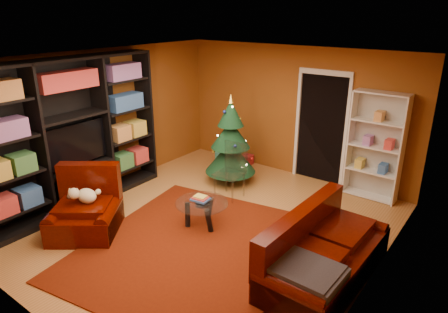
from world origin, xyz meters
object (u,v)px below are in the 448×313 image
Objects in this scene: gift_box_green at (232,170)px; dog at (87,196)px; gift_box_teal at (225,157)px; armchair at (84,209)px; sofa at (327,248)px; christmas_tree at (231,140)px; gift_box_red at (247,160)px; white_bookshelf at (375,147)px; acrylic_chair at (229,174)px; coffee_table at (202,214)px; rug at (192,246)px; media_unit at (72,136)px.

dog is (-0.49, -3.07, 0.46)m from gift_box_green.
gift_box_teal is at bearing 54.03° from dog.
sofa is at bearing -17.60° from armchair.
gift_box_teal is 3.57m from dog.
christmas_tree is 8.27× the size of gift_box_red.
dog is (-3.05, -3.81, -0.36)m from white_bookshelf.
armchair reaches higher than gift_box_green.
gift_box_teal is 0.35× the size of acrylic_chair.
gift_box_green is 0.35× the size of coffee_table.
gift_box_teal reaches higher than gift_box_red.
gift_box_red is 0.10× the size of sofa.
gift_box_green reaches higher than gift_box_red.
christmas_tree reaches higher than armchair.
armchair is (-0.50, -3.14, 0.26)m from gift_box_green.
acrylic_chair is at bearing 65.79° from sofa.
acrylic_chair is (0.53, -0.82, 0.31)m from gift_box_green.
sofa is (3.01, -2.73, 0.33)m from gift_box_red.
dog is (0.01, 0.07, 0.20)m from armchair.
rug is 3.44m from gift_box_red.
media_unit is 11.42× the size of gift_box_green.
gift_box_green is at bearing 60.15° from media_unit.
armchair is 2.60× the size of dog.
gift_box_teal is at bearing 138.41° from gift_box_green.
white_bookshelf is 2.18× the size of acrylic_chair.
gift_box_red is at bearing 47.98° from dog.
media_unit is at bearing 117.05° from dog.
gift_box_teal is at bearing 133.06° from christmas_tree.
armchair reaches higher than gift_box_red.
acrylic_chair is (-2.04, -1.57, -0.51)m from white_bookshelf.
rug is 11.50× the size of gift_box_green.
gift_box_red is 4.08m from sofa.
acrylic_chair is (-0.54, 1.64, 0.45)m from rug.
christmas_tree is 6.12× the size of gift_box_green.
armchair is 0.51× the size of sofa.
acrylic_chair reaches higher than gift_box_teal.
gift_box_green is (1.41, 2.61, -1.12)m from media_unit.
christmas_tree is 0.86× the size of sofa.
sofa is (2.88, -1.97, 0.30)m from gift_box_green.
rug is 1.77m from dog.
media_unit is 2.76m from acrylic_chair.
gift_box_red is (1.28, 3.38, -1.16)m from media_unit.
dog is 2.47m from acrylic_chair.
media_unit is (-2.48, -0.15, 1.26)m from rug.
gift_box_green is at bearing -162.37° from white_bookshelf.
white_bookshelf is 2.40× the size of coffee_table.
coffee_table is at bearing -60.88° from gift_box_teal.
coffee_table is 0.91× the size of acrylic_chair.
acrylic_chair reaches higher than coffee_table.
coffee_table is at bearing 90.42° from sofa.
media_unit reaches higher than acrylic_chair.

